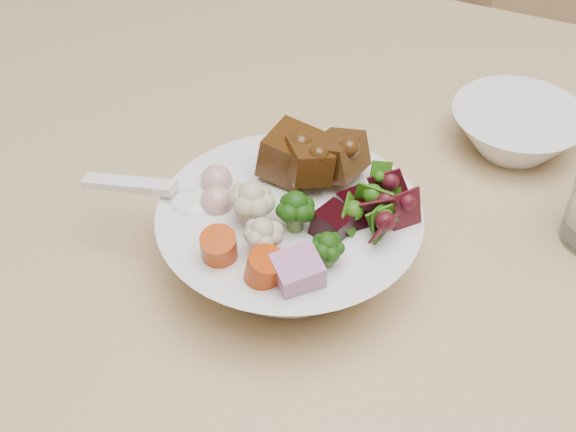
% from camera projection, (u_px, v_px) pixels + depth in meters
% --- Properties ---
extents(chair_far, '(0.42, 0.42, 0.79)m').
position_uv_depth(chair_far, '(558.00, 159.00, 1.36)').
color(chair_far, tan).
rests_on(chair_far, ground).
extents(food_bowl, '(0.22, 0.22, 0.12)m').
position_uv_depth(food_bowl, '(292.00, 237.00, 0.68)').
color(food_bowl, white).
rests_on(food_bowl, dining_table).
extents(soup_spoon, '(0.13, 0.04, 0.02)m').
position_uv_depth(soup_spoon, '(176.00, 199.00, 0.67)').
color(soup_spoon, white).
rests_on(soup_spoon, food_bowl).
extents(side_bowl, '(0.13, 0.13, 0.04)m').
position_uv_depth(side_bowl, '(516.00, 130.00, 0.82)').
color(side_bowl, white).
rests_on(side_bowl, dining_table).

